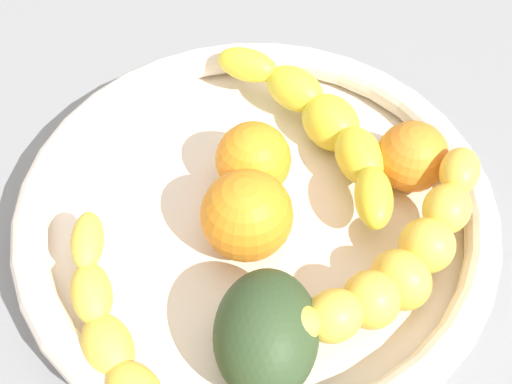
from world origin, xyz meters
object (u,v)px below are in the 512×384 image
object	(u,v)px
fruit_bowl	(256,214)
orange_front	(245,215)
banana_arching_top	(322,123)
orange_mid_right	(412,157)
banana_draped_left	(130,359)
banana_draped_right	(395,265)
avocado_dark	(266,333)
orange_mid_left	(253,159)

from	to	relation	value
fruit_bowl	orange_front	distance (cm)	3.72
fruit_bowl	banana_arching_top	size ratio (longest dim) A/B	2.05
banana_arching_top	orange_mid_right	distance (cm)	7.43
orange_front	banana_arching_top	bearing A→B (deg)	-16.16
banana_draped_left	banana_draped_right	distance (cm)	17.71
banana_arching_top	orange_mid_right	size ratio (longest dim) A/B	3.18
banana_arching_top	avocado_dark	size ratio (longest dim) A/B	2.06
fruit_bowl	orange_mid_right	distance (cm)	12.40
banana_draped_left	fruit_bowl	bearing A→B (deg)	-15.16
banana_draped_left	orange_mid_left	world-z (taller)	orange_mid_left
banana_arching_top	avocado_dark	distance (cm)	18.57
banana_draped_right	orange_mid_right	size ratio (longest dim) A/B	3.52
banana_draped_left	orange_front	world-z (taller)	orange_front
fruit_bowl	banana_arching_top	xyz separation A→B (cm)	(8.24, -2.91, 2.34)
banana_arching_top	avocado_dark	xyz separation A→B (cm)	(-18.54, -0.75, 0.61)
banana_arching_top	orange_mid_left	world-z (taller)	orange_mid_left
banana_draped_left	banana_draped_right	size ratio (longest dim) A/B	0.92
fruit_bowl	orange_mid_right	bearing A→B (deg)	-56.75
banana_draped_left	orange_mid_left	xyz separation A→B (cm)	(16.90, -2.69, 0.25)
orange_front	avocado_dark	xyz separation A→B (cm)	(-8.04, -3.80, -0.00)
banana_draped_right	avocado_dark	bearing A→B (deg)	136.05
banana_draped_right	avocado_dark	distance (cm)	9.70
orange_front	orange_mid_left	size ratio (longest dim) A/B	1.14
avocado_dark	orange_mid_right	bearing A→B (deg)	-20.98
banana_draped_right	orange_mid_right	bearing A→B (deg)	1.27
fruit_bowl	orange_mid_right	size ratio (longest dim) A/B	6.52
avocado_dark	fruit_bowl	bearing A→B (deg)	19.57
orange_front	orange_mid_left	world-z (taller)	orange_front
avocado_dark	orange_mid_left	bearing A→B (deg)	19.68
orange_front	avocado_dark	size ratio (longest dim) A/B	0.78
fruit_bowl	banana_draped_left	xyz separation A→B (cm)	(-13.93, 3.77, 2.30)
fruit_bowl	banana_draped_right	xyz separation A→B (cm)	(-3.32, -10.39, 2.94)
orange_mid_left	orange_mid_right	xyz separation A→B (cm)	(3.69, -11.26, -0.14)
fruit_bowl	orange_mid_left	distance (cm)	4.07
fruit_bowl	banana_draped_left	world-z (taller)	banana_draped_left
banana_arching_top	orange_mid_left	bearing A→B (deg)	142.77
banana_draped_left	orange_mid_left	bearing A→B (deg)	-9.03
banana_draped_left	orange_mid_right	xyz separation A→B (cm)	(20.60, -13.95, 0.11)
banana_arching_top	orange_mid_right	world-z (taller)	orange_mid_right
banana_arching_top	avocado_dark	world-z (taller)	avocado_dark
banana_draped_left	avocado_dark	size ratio (longest dim) A/B	2.10
orange_front	orange_mid_right	world-z (taller)	orange_front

